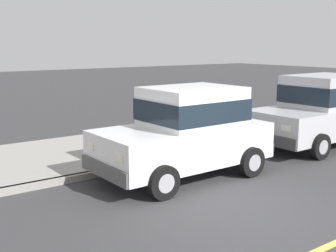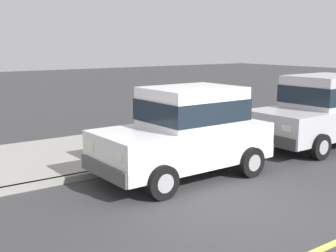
# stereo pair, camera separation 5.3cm
# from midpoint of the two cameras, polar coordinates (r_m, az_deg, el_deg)

# --- Properties ---
(ground_plane) EXTENTS (80.00, 80.00, 0.00)m
(ground_plane) POSITION_cam_midpoint_polar(r_m,az_deg,el_deg) (7.63, 9.95, -10.78)
(ground_plane) COLOR #38383A
(curb) EXTENTS (0.16, 64.00, 0.14)m
(curb) POSITION_cam_midpoint_polar(r_m,az_deg,el_deg) (9.96, -3.42, -5.06)
(curb) COLOR gray
(curb) RESTS_ON ground
(sidewalk) EXTENTS (3.60, 64.00, 0.14)m
(sidewalk) POSITION_cam_midpoint_polar(r_m,az_deg,el_deg) (11.47, -8.30, -3.04)
(sidewalk) COLOR #99968E
(sidewalk) RESTS_ON ground
(lane_centre_line) EXTENTS (0.12, 57.60, 0.01)m
(lane_centre_line) POSITION_cam_midpoint_polar(r_m,az_deg,el_deg) (6.71, 20.13, -14.33)
(lane_centre_line) COLOR #E0D64C
(lane_centre_line) RESTS_ON ground
(car_white_hatchback) EXTENTS (1.99, 3.82, 1.88)m
(car_white_hatchback) POSITION_cam_midpoint_polar(r_m,az_deg,el_deg) (9.17, 2.25, -0.61)
(car_white_hatchback) COLOR white
(car_white_hatchback) RESTS_ON ground
(car_silver_sedan) EXTENTS (2.09, 4.63, 1.92)m
(car_silver_sedan) POSITION_cam_midpoint_polar(r_m,az_deg,el_deg) (12.75, 19.42, 2.03)
(car_silver_sedan) COLOR #BCBCC1
(car_silver_sedan) RESTS_ON ground
(dog_black) EXTENTS (0.68, 0.45, 0.49)m
(dog_black) POSITION_cam_midpoint_polar(r_m,az_deg,el_deg) (12.22, -2.26, -0.37)
(dog_black) COLOR black
(dog_black) RESTS_ON sidewalk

